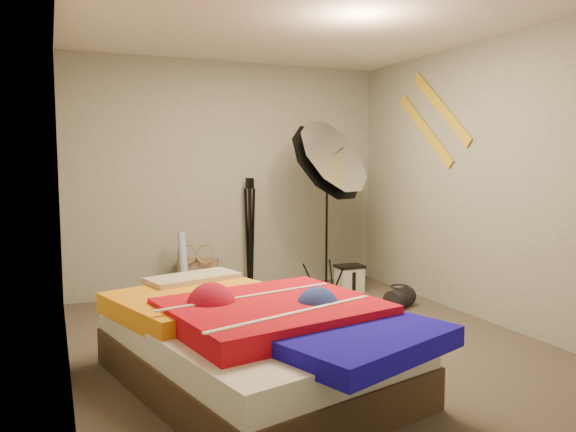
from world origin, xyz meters
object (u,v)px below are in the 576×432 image
wrapping_roll (184,267)px  bed (254,341)px  tote_bag (198,278)px  camera_case (349,279)px  photo_umbrella (326,163)px  camera_tripod (250,226)px  duffel_bag (400,298)px

wrapping_roll → bed: bearing=-91.2°
tote_bag → bed: (-0.23, -2.41, 0.08)m
camera_case → photo_umbrella: bearing=-164.1°
camera_case → camera_tripod: (-0.97, 0.52, 0.58)m
bed → wrapping_roll: bearing=88.8°
tote_bag → duffel_bag: 2.09m
bed → tote_bag: bearing=84.7°
tote_bag → camera_tripod: bearing=33.9°
tote_bag → camera_tripod: (0.62, 0.10, 0.51)m
tote_bag → camera_tripod: camera_tripod is taller
tote_bag → camera_case: (1.58, -0.42, -0.07)m
duffel_bag → camera_tripod: bearing=103.9°
wrapping_roll → bed: (-0.05, -2.28, -0.07)m
camera_case → camera_tripod: 1.24m
tote_bag → camera_case: size_ratio=1.51×
tote_bag → bed: 2.42m
tote_bag → photo_umbrella: photo_umbrella is taller
wrapping_roll → camera_tripod: camera_tripod is taller
tote_bag → wrapping_roll: bearing=-118.5°
wrapping_roll → bed: size_ratio=0.31×
wrapping_roll → photo_umbrella: (1.42, -0.38, 1.05)m
duffel_bag → photo_umbrella: bearing=98.4°
camera_case → photo_umbrella: (-0.34, -0.09, 1.27)m
camera_case → camera_tripod: size_ratio=0.22×
tote_bag → camera_case: tote_bag is taller
wrapping_roll → camera_case: (1.76, -0.29, -0.22)m
camera_case → bed: 2.69m
camera_case → duffel_bag: size_ratio=0.87×
tote_bag → wrapping_roll: wrapping_roll is taller
tote_bag → bed: bed is taller
duffel_bag → camera_tripod: 1.80m
duffel_bag → photo_umbrella: size_ratio=0.16×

